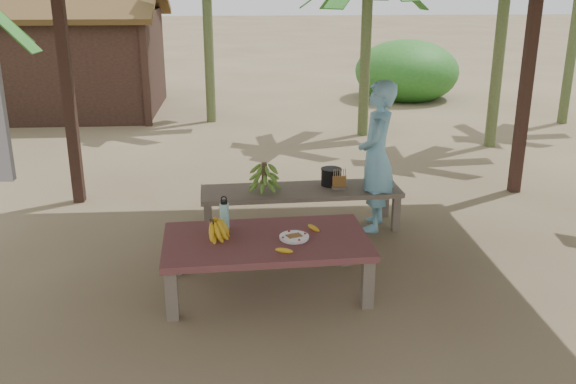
{
  "coord_description": "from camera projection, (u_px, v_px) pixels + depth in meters",
  "views": [
    {
      "loc": [
        -0.72,
        -5.46,
        2.71
      ],
      "look_at": [
        -0.33,
        0.13,
        0.8
      ],
      "focal_mm": 40.0,
      "sensor_mm": 36.0,
      "label": 1
    }
  ],
  "objects": [
    {
      "name": "skewer_rack",
      "position": [
        339.0,
        179.0,
        7.05
      ],
      "size": [
        0.18,
        0.09,
        0.24
      ],
      "primitive_type": null,
      "rotation": [
        0.0,
        0.0,
        0.05
      ],
      "color": "#A57F47",
      "rests_on": "bench"
    },
    {
      "name": "plate",
      "position": [
        294.0,
        237.0,
        5.62
      ],
      "size": [
        0.26,
        0.26,
        0.04
      ],
      "color": "white",
      "rests_on": "work_table"
    },
    {
      "name": "loose_banana_side",
      "position": [
        314.0,
        228.0,
        5.81
      ],
      "size": [
        0.13,
        0.14,
        0.04
      ],
      "primitive_type": "ellipsoid",
      "rotation": [
        0.0,
        0.0,
        0.73
      ],
      "color": "yellow",
      "rests_on": "work_table"
    },
    {
      "name": "ground",
      "position": [
        323.0,
        275.0,
        6.07
      ],
      "size": [
        80.0,
        80.0,
        0.0
      ],
      "primitive_type": "plane",
      "color": "brown",
      "rests_on": "ground"
    },
    {
      "name": "ripe_banana_bunch",
      "position": [
        212.0,
        228.0,
        5.63
      ],
      "size": [
        0.33,
        0.29,
        0.19
      ],
      "primitive_type": null,
      "rotation": [
        0.0,
        0.0,
        -0.11
      ],
      "color": "yellow",
      "rests_on": "work_table"
    },
    {
      "name": "hut",
      "position": [
        56.0,
        57.0,
        12.97
      ],
      "size": [
        4.4,
        3.43,
        2.85
      ],
      "color": "black",
      "rests_on": "ground"
    },
    {
      "name": "green_banana_stalk",
      "position": [
        264.0,
        176.0,
        6.99
      ],
      "size": [
        0.31,
        0.31,
        0.33
      ],
      "primitive_type": null,
      "rotation": [
        0.0,
        0.0,
        0.05
      ],
      "color": "#598C2D",
      "rests_on": "bench"
    },
    {
      "name": "work_table",
      "position": [
        266.0,
        245.0,
        5.66
      ],
      "size": [
        1.86,
        1.1,
        0.5
      ],
      "rotation": [
        0.0,
        0.0,
        0.06
      ],
      "color": "brown",
      "rests_on": "ground"
    },
    {
      "name": "loose_banana_front",
      "position": [
        284.0,
        251.0,
        5.34
      ],
      "size": [
        0.15,
        0.05,
        0.04
      ],
      "primitive_type": "ellipsoid",
      "rotation": [
        0.0,
        0.0,
        1.53
      ],
      "color": "yellow",
      "rests_on": "work_table"
    },
    {
      "name": "woman",
      "position": [
        376.0,
        156.0,
        6.97
      ],
      "size": [
        0.55,
        0.69,
        1.65
      ],
      "primitive_type": "imported",
      "rotation": [
        0.0,
        0.0,
        -1.86
      ],
      "color": "#68A7C5",
      "rests_on": "ground"
    },
    {
      "name": "cooking_pot",
      "position": [
        331.0,
        177.0,
        7.2
      ],
      "size": [
        0.22,
        0.22,
        0.19
      ],
      "primitive_type": "cylinder",
      "color": "black",
      "rests_on": "bench"
    },
    {
      "name": "bench",
      "position": [
        301.0,
        194.0,
        7.11
      ],
      "size": [
        2.23,
        0.71,
        0.45
      ],
      "rotation": [
        0.0,
        0.0,
        0.05
      ],
      "color": "brown",
      "rests_on": "ground"
    },
    {
      "name": "water_flask",
      "position": [
        224.0,
        215.0,
        5.82
      ],
      "size": [
        0.09,
        0.09,
        0.32
      ],
      "color": "#3BB9B1",
      "rests_on": "work_table"
    }
  ]
}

